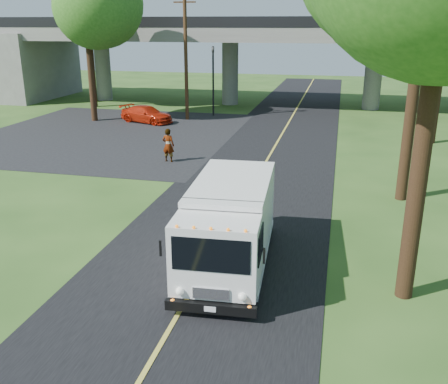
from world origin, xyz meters
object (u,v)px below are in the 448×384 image
(tree_left_far, at_px, (89,15))
(step_van, at_px, (229,223))
(red_sedan, at_px, (147,114))
(utility_pole, at_px, (186,56))
(traffic_signal, at_px, (213,74))
(tree_left_lot, at_px, (87,6))
(pedestrian, at_px, (168,145))

(tree_left_far, xyz_separation_m, step_van, (17.46, -26.22, -6.09))
(tree_left_far, distance_m, red_sedan, 11.15)
(utility_pole, xyz_separation_m, tree_left_far, (-9.29, 3.84, 2.86))
(step_van, bearing_deg, utility_pole, 106.49)
(traffic_signal, xyz_separation_m, tree_left_lot, (-7.79, -4.16, 4.70))
(traffic_signal, relative_size, red_sedan, 1.28)
(utility_pole, height_order, tree_left_far, tree_left_far)
(red_sedan, xyz_separation_m, pedestrian, (5.09, -9.92, 0.28))
(utility_pole, relative_size, step_van, 1.48)
(traffic_signal, xyz_separation_m, utility_pole, (-1.50, -2.00, 1.40))
(tree_left_lot, distance_m, pedestrian, 14.79)
(utility_pole, relative_size, pedestrian, 5.16)
(utility_pole, bearing_deg, traffic_signal, 53.13)
(step_van, relative_size, pedestrian, 3.48)
(traffic_signal, xyz_separation_m, red_sedan, (-4.01, -3.75, -2.61))
(tree_left_far, xyz_separation_m, pedestrian, (11.87, -15.51, -6.58))
(step_van, height_order, pedestrian, step_van)
(tree_left_lot, xyz_separation_m, tree_left_far, (-3.00, 6.00, -0.45))
(traffic_signal, height_order, tree_left_lot, tree_left_lot)
(tree_left_far, relative_size, step_van, 1.63)
(traffic_signal, distance_m, tree_left_lot, 10.01)
(red_sedan, bearing_deg, traffic_signal, -28.06)
(tree_left_lot, xyz_separation_m, red_sedan, (3.79, 0.41, -7.31))
(red_sedan, bearing_deg, tree_left_lot, 114.99)
(step_van, bearing_deg, red_sedan, 113.80)
(utility_pole, bearing_deg, step_van, -69.97)
(tree_left_far, xyz_separation_m, red_sedan, (6.79, -5.59, -6.86))
(traffic_signal, bearing_deg, tree_left_far, 170.35)
(tree_left_far, bearing_deg, pedestrian, -52.56)
(utility_pole, height_order, tree_left_lot, tree_left_lot)
(step_van, distance_m, red_sedan, 23.24)
(step_van, xyz_separation_m, red_sedan, (-10.67, 20.63, -0.77))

